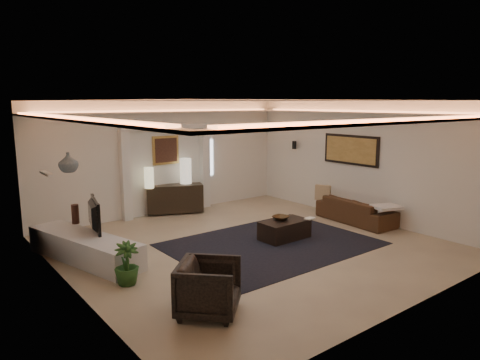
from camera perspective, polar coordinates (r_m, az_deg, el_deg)
floor at (r=9.01m, az=1.35°, el=-8.53°), size 7.00×7.00×0.00m
ceiling at (r=8.53m, az=1.43°, el=10.26°), size 7.00×7.00×0.00m
wall_back at (r=11.55m, az=-9.66°, el=2.87°), size 7.00×0.00×7.00m
wall_front at (r=6.39m, az=21.68°, el=-3.53°), size 7.00×0.00×7.00m
wall_left at (r=7.02m, az=-21.34°, el=-2.32°), size 0.00×7.00×7.00m
wall_right at (r=11.18m, az=15.45°, el=2.41°), size 0.00×7.00×7.00m
cove_soffit at (r=8.54m, az=1.42°, el=8.38°), size 7.00×7.00×0.04m
daylight_slit at (r=12.23m, az=-4.03°, el=2.91°), size 0.25×0.03×1.00m
area_rug at (r=9.11m, az=4.13°, el=-8.30°), size 4.00×3.00×0.01m
pilaster_left at (r=11.02m, az=-14.63°, el=0.50°), size 0.22×0.20×2.20m
pilaster_right at (r=12.09m, az=-4.59°, el=1.63°), size 0.22×0.20×2.20m
alcove_header at (r=11.39m, az=-9.54°, el=6.81°), size 2.52×0.20×0.12m
painting_frame at (r=11.50m, az=-9.62°, el=3.84°), size 0.74×0.04×0.74m
painting_canvas at (r=11.48m, az=-9.56°, el=3.83°), size 0.62×0.02×0.62m
art_panel_frame at (r=11.30m, az=14.20°, el=3.82°), size 0.04×1.64×0.74m
art_panel_gold at (r=11.28m, az=14.12°, el=3.82°), size 0.02×1.50×0.62m
wall_sconce at (r=12.49m, az=7.06°, el=4.53°), size 0.12×0.12×0.22m
wall_niche at (r=8.34m, az=-23.81°, el=0.77°), size 0.10×0.55×0.04m
console at (r=11.56m, az=-8.46°, el=-2.38°), size 1.50×0.98×0.72m
lamp_left at (r=11.11m, az=-11.74°, el=0.64°), size 0.24×0.24×0.52m
lamp_right at (r=11.60m, az=-7.06°, el=1.17°), size 0.33×0.33×0.66m
media_ledge at (r=8.66m, az=-19.52°, el=-8.34°), size 1.34×2.76×0.50m
tv at (r=8.76m, az=-18.91°, el=-4.49°), size 1.05×0.38×0.60m
figurine at (r=9.39m, az=-20.59°, el=-4.33°), size 0.17×0.17×0.39m
ginger_jar at (r=8.18m, az=-21.40°, el=2.15°), size 0.39×0.39×0.35m
plant at (r=7.32m, az=-14.51°, el=-10.48°), size 0.44×0.44×0.69m
sofa at (r=11.01m, az=14.79°, el=-3.84°), size 2.02×0.90×0.58m
throw_blanket at (r=10.41m, az=18.47°, el=-3.34°), size 0.71×0.64×0.06m
throw_pillow at (r=11.61m, az=10.69°, el=-1.64°), size 0.27×0.41×0.39m
coffee_table at (r=9.42m, az=5.80°, el=-6.43°), size 1.06×0.59×0.39m
bowl at (r=9.42m, az=5.34°, el=-4.86°), size 0.41×0.41×0.08m
magazine at (r=9.57m, az=9.06°, el=-4.87°), size 0.24×0.19×0.03m
armchair at (r=6.18m, az=-4.08°, el=-13.80°), size 1.15×1.15×0.75m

